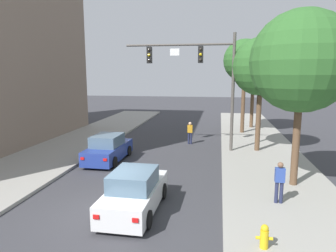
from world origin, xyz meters
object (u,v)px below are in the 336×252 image
object	(u,v)px
traffic_signal_mast	(202,70)
pedestrian_sidewalk_right_walker	(280,180)
street_tree_nearest	(302,62)
street_tree_second	(261,67)
street_tree_farthest	(254,67)
fire_hydrant	(264,236)
car_lead_blue	(108,149)
car_following_white	(135,192)
street_tree_third	(245,61)
pedestrian_crossing_road	(190,132)

from	to	relation	value
traffic_signal_mast	pedestrian_sidewalk_right_walker	xyz separation A→B (m)	(3.56, -8.23, -4.30)
traffic_signal_mast	street_tree_nearest	distance (m)	7.55
street_tree_second	street_tree_farthest	size ratio (longest dim) A/B	0.97
pedestrian_sidewalk_right_walker	street_tree_nearest	world-z (taller)	street_tree_nearest
street_tree_second	fire_hydrant	bearing A→B (deg)	-95.45
car_lead_blue	street_tree_nearest	world-z (taller)	street_tree_nearest
pedestrian_sidewalk_right_walker	street_tree_farthest	size ratio (longest dim) A/B	0.22
traffic_signal_mast	street_tree_nearest	world-z (taller)	street_tree_nearest
car_following_white	fire_hydrant	xyz separation A→B (m)	(4.43, -2.10, -0.22)
street_tree_third	traffic_signal_mast	bearing A→B (deg)	-115.43
car_following_white	pedestrian_crossing_road	xyz separation A→B (m)	(0.97, 11.64, 0.19)
pedestrian_sidewalk_right_walker	car_following_white	bearing A→B (deg)	-166.73
pedestrian_crossing_road	street_tree_farthest	size ratio (longest dim) A/B	0.22
street_tree_third	street_tree_farthest	size ratio (longest dim) A/B	1.05
pedestrian_crossing_road	street_tree_nearest	world-z (taller)	street_tree_nearest
car_lead_blue	street_tree_farthest	world-z (taller)	street_tree_farthest
traffic_signal_mast	car_lead_blue	size ratio (longest dim) A/B	1.76
fire_hydrant	street_tree_farthest	world-z (taller)	street_tree_farthest
fire_hydrant	street_tree_nearest	distance (m)	7.87
street_tree_second	street_tree_third	bearing A→B (deg)	94.86
car_lead_blue	street_tree_farthest	bearing A→B (deg)	53.40
street_tree_farthest	street_tree_second	bearing A→B (deg)	-93.09
fire_hydrant	pedestrian_sidewalk_right_walker	bearing A→B (deg)	73.60
street_tree_second	pedestrian_crossing_road	bearing A→B (deg)	158.76
car_following_white	pedestrian_crossing_road	distance (m)	11.68
traffic_signal_mast	pedestrian_crossing_road	distance (m)	5.01
car_following_white	street_tree_farthest	world-z (taller)	street_tree_farthest
car_following_white	fire_hydrant	bearing A→B (deg)	-25.36
fire_hydrant	street_tree_second	xyz separation A→B (m)	(1.14, 11.95, 5.04)
traffic_signal_mast	fire_hydrant	bearing A→B (deg)	-77.55
car_lead_blue	pedestrian_crossing_road	size ratio (longest dim) A/B	2.60
street_tree_second	street_tree_third	size ratio (longest dim) A/B	0.93
pedestrian_sidewalk_right_walker	street_tree_nearest	bearing A→B (deg)	65.16
car_following_white	street_tree_second	world-z (taller)	street_tree_second
street_tree_second	street_tree_farthest	bearing A→B (deg)	86.91
fire_hydrant	street_tree_third	world-z (taller)	street_tree_third
street_tree_nearest	pedestrian_crossing_road	bearing A→B (deg)	124.11
pedestrian_crossing_road	street_tree_third	xyz separation A→B (m)	(4.06, 4.53, 5.27)
pedestrian_crossing_road	street_tree_farthest	distance (m)	10.19
pedestrian_sidewalk_right_walker	street_tree_nearest	size ratio (longest dim) A/B	0.21
car_following_white	pedestrian_sidewalk_right_walker	bearing A→B (deg)	13.27
fire_hydrant	street_tree_second	distance (m)	13.02
pedestrian_sidewalk_right_walker	fire_hydrant	xyz separation A→B (m)	(-0.99, -3.38, -0.56)
pedestrian_crossing_road	pedestrian_sidewalk_right_walker	xyz separation A→B (m)	(4.45, -10.36, 0.15)
car_following_white	pedestrian_sidewalk_right_walker	world-z (taller)	pedestrian_sidewalk_right_walker
pedestrian_sidewalk_right_walker	street_tree_farthest	distance (m)	18.36
traffic_signal_mast	car_lead_blue	world-z (taller)	traffic_signal_mast
car_following_white	fire_hydrant	distance (m)	4.90
traffic_signal_mast	street_tree_third	bearing A→B (deg)	64.57
pedestrian_crossing_road	traffic_signal_mast	bearing A→B (deg)	-67.15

